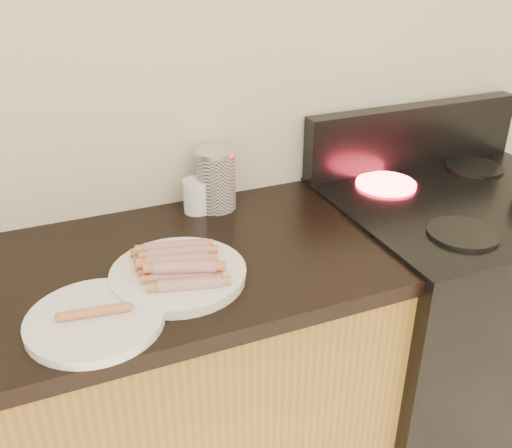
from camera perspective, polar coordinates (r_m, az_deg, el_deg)
name	(u,v)px	position (r m, az deg, el deg)	size (l,w,h in m)	color
wall_back	(167,61)	(1.54, -8.88, 15.78)	(4.00, 0.04, 2.60)	silver
stove	(445,324)	(1.98, 18.36, -9.51)	(0.76, 0.65, 0.91)	black
stove_panel	(413,136)	(1.92, 15.42, 8.52)	(0.76, 0.06, 0.20)	black
burner_near_left	(463,233)	(1.54, 19.97, -0.87)	(0.18, 0.18, 0.01)	black
burner_far_left	(386,184)	(1.77, 12.86, 3.94)	(0.18, 0.18, 0.01)	#FF1E2D
burner_far_right	(474,167)	(1.98, 21.00, 5.30)	(0.18, 0.18, 0.01)	black
main_plate	(179,276)	(1.30, -7.75, -5.16)	(0.30, 0.30, 0.02)	white
side_plate	(95,320)	(1.20, -15.78, -9.22)	(0.28, 0.28, 0.02)	silver
hotdog_pile	(178,263)	(1.28, -7.85, -3.86)	(0.14, 0.22, 0.05)	brown
plain_sausages	(94,312)	(1.19, -15.90, -8.44)	(0.13, 0.04, 0.02)	#C47346
canister	(216,179)	(1.58, -4.03, 4.47)	(0.11, 0.11, 0.17)	white
mug	(197,196)	(1.58, -5.95, 2.81)	(0.07, 0.07, 0.09)	silver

